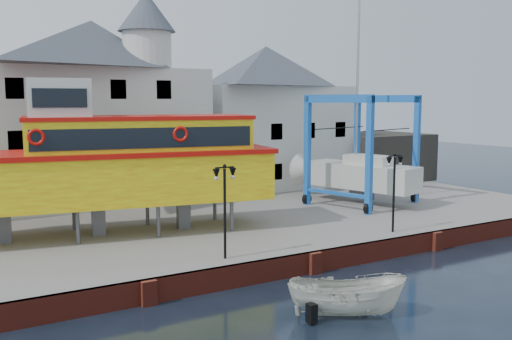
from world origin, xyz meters
TOP-DOWN VIEW (x-y plane):
  - ground at (0.00, 0.00)m, footprint 140.00×140.00m
  - hardstanding at (0.00, 11.00)m, footprint 44.00×22.00m
  - quay_wall at (-0.00, 0.10)m, footprint 44.00×0.47m
  - building_white_main at (-4.87, 18.39)m, footprint 14.00×8.30m
  - building_white_right at (9.00, 19.00)m, footprint 12.00×8.00m
  - shed_dark at (19.00, 17.00)m, footprint 8.00×7.00m
  - lamp_post_left at (-4.00, 1.20)m, footprint 1.12×0.32m
  - lamp_post_right at (6.00, 1.20)m, footprint 1.12×0.32m
  - tour_boat at (-7.59, 8.37)m, footprint 18.78×7.39m
  - travel_lift at (9.96, 9.35)m, footprint 7.66×9.55m
  - motorboat_a at (-2.03, -4.78)m, footprint 4.62×3.70m

SIDE VIEW (x-z plane):
  - ground at x=0.00m, z-range 0.00..0.00m
  - motorboat_a at x=-2.03m, z-range -0.85..0.85m
  - hardstanding at x=0.00m, z-range 0.00..1.00m
  - quay_wall at x=0.00m, z-range 0.00..1.00m
  - shed_dark at x=19.00m, z-range 1.00..5.00m
  - travel_lift at x=9.96m, z-range -3.66..10.33m
  - lamp_post_left at x=-4.00m, z-range 2.07..6.27m
  - lamp_post_right at x=6.00m, z-range 2.07..6.27m
  - tour_boat at x=-7.59m, z-range 0.77..8.75m
  - building_white_right at x=9.00m, z-range 1.00..12.20m
  - building_white_main at x=-4.87m, z-range 0.34..14.34m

